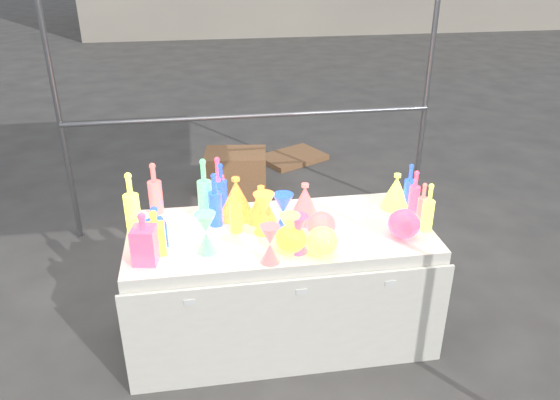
{
  "coord_description": "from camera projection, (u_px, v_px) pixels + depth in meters",
  "views": [
    {
      "loc": [
        -0.45,
        -2.8,
        2.34
      ],
      "look_at": [
        0.0,
        0.0,
        0.95
      ],
      "focal_mm": 35.0,
      "sensor_mm": 36.0,
      "label": 1
    }
  ],
  "objects": [
    {
      "name": "bottle_10",
      "position": [
        423.0,
        204.0,
        3.26
      ],
      "size": [
        0.08,
        0.08,
        0.27
      ],
      "primitive_type": null,
      "rotation": [
        0.0,
        0.0,
        0.34
      ],
      "color": "#2A1FBA",
      "rests_on": "display_table"
    },
    {
      "name": "bottle_8",
      "position": [
        409.0,
        186.0,
        3.45
      ],
      "size": [
        0.09,
        0.09,
        0.3
      ],
      "primitive_type": null,
      "rotation": [
        0.0,
        0.0,
        0.32
      ],
      "color": "#177F49",
      "rests_on": "display_table"
    },
    {
      "name": "hourglass_1",
      "position": [
        270.0,
        244.0,
        2.89
      ],
      "size": [
        0.12,
        0.12,
        0.22
      ],
      "primitive_type": null,
      "rotation": [
        0.0,
        0.0,
        -0.11
      ],
      "color": "#2A1FBA",
      "rests_on": "display_table"
    },
    {
      "name": "bottle_11",
      "position": [
        429.0,
        207.0,
        3.18
      ],
      "size": [
        0.09,
        0.09,
        0.3
      ],
      "primitive_type": null,
      "rotation": [
        0.0,
        0.0,
        -0.38
      ],
      "color": "#146382",
      "rests_on": "display_table"
    },
    {
      "name": "bottle_6",
      "position": [
        236.0,
        210.0,
        3.17
      ],
      "size": [
        0.09,
        0.09,
        0.29
      ],
      "primitive_type": null,
      "rotation": [
        0.0,
        0.0,
        0.27
      ],
      "color": "red",
      "rests_on": "display_table"
    },
    {
      "name": "cardboard_box_closed",
      "position": [
        236.0,
        173.0,
        5.37
      ],
      "size": [
        0.64,
        0.51,
        0.43
      ],
      "primitive_type": "cube",
      "rotation": [
        0.0,
        0.0,
        -0.14
      ],
      "color": "#A27049",
      "rests_on": "ground"
    },
    {
      "name": "globe_1",
      "position": [
        322.0,
        243.0,
        2.97
      ],
      "size": [
        0.19,
        0.19,
        0.14
      ],
      "primitive_type": null,
      "rotation": [
        0.0,
        0.0,
        0.04
      ],
      "color": "#146382",
      "rests_on": "display_table"
    },
    {
      "name": "bottle_7",
      "position": [
        215.0,
        200.0,
        3.23
      ],
      "size": [
        0.1,
        0.1,
        0.34
      ],
      "primitive_type": null,
      "rotation": [
        0.0,
        0.0,
        -0.24
      ],
      "color": "#177F49",
      "rests_on": "display_table"
    },
    {
      "name": "decanter_2",
      "position": [
        156.0,
        226.0,
        3.03
      ],
      "size": [
        0.12,
        0.12,
        0.25
      ],
      "primitive_type": null,
      "rotation": [
        0.0,
        0.0,
        0.35
      ],
      "color": "#177F49",
      "rests_on": "display_table"
    },
    {
      "name": "bottle_9",
      "position": [
        415.0,
        193.0,
        3.38
      ],
      "size": [
        0.07,
        0.07,
        0.29
      ],
      "primitive_type": null,
      "rotation": [
        0.0,
        0.0,
        -0.15
      ],
      "color": "#FF5C1A",
      "rests_on": "display_table"
    },
    {
      "name": "display_table",
      "position": [
        280.0,
        283.0,
        3.4
      ],
      "size": [
        1.84,
        0.83,
        0.75
      ],
      "color": "white",
      "rests_on": "ground"
    },
    {
      "name": "bottle_5",
      "position": [
        204.0,
        190.0,
        3.28
      ],
      "size": [
        0.1,
        0.1,
        0.4
      ],
      "primitive_type": null,
      "rotation": [
        0.0,
        0.0,
        0.18
      ],
      "color": "#AB227F",
      "rests_on": "display_table"
    },
    {
      "name": "bottle_4",
      "position": [
        131.0,
        203.0,
        3.14
      ],
      "size": [
        0.12,
        0.12,
        0.38
      ],
      "primitive_type": null,
      "rotation": [
        0.0,
        0.0,
        0.44
      ],
      "color": "#146382",
      "rests_on": "display_table"
    },
    {
      "name": "hourglass_5",
      "position": [
        283.0,
        213.0,
        3.18
      ],
      "size": [
        0.14,
        0.14,
        0.24
      ],
      "primitive_type": null,
      "rotation": [
        0.0,
        0.0,
        -0.18
      ],
      "color": "#177F49",
      "rests_on": "display_table"
    },
    {
      "name": "decanter_1",
      "position": [
        144.0,
        238.0,
        2.87
      ],
      "size": [
        0.15,
        0.15,
        0.29
      ],
      "primitive_type": null,
      "rotation": [
        0.0,
        0.0,
        -0.18
      ],
      "color": "#FF5C1A",
      "rests_on": "display_table"
    },
    {
      "name": "cardboard_box_flat",
      "position": [
        293.0,
        157.0,
        6.25
      ],
      "size": [
        0.83,
        0.75,
        0.06
      ],
      "primitive_type": "cube",
      "rotation": [
        0.0,
        0.0,
        0.47
      ],
      "color": "#A27049",
      "rests_on": "ground"
    },
    {
      "name": "hourglass_0",
      "position": [
        298.0,
        234.0,
        2.98
      ],
      "size": [
        0.12,
        0.12,
        0.22
      ],
      "primitive_type": null,
      "rotation": [
        0.0,
        0.0,
        0.13
      ],
      "color": "#FF5C1A",
      "rests_on": "display_table"
    },
    {
      "name": "bottle_1",
      "position": [
        221.0,
        187.0,
        3.42
      ],
      "size": [
        0.1,
        0.1,
        0.32
      ],
      "primitive_type": null,
      "rotation": [
        0.0,
        0.0,
        0.35
      ],
      "color": "#177F49",
      "rests_on": "display_table"
    },
    {
      "name": "decanter_0",
      "position": [
        155.0,
        232.0,
        2.97
      ],
      "size": [
        0.11,
        0.11,
        0.26
      ],
      "primitive_type": null,
      "rotation": [
        0.0,
        0.0,
        0.04
      ],
      "color": "red",
      "rests_on": "display_table"
    },
    {
      "name": "lampshade_1",
      "position": [
        236.0,
        197.0,
        3.34
      ],
      "size": [
        0.23,
        0.23,
        0.27
      ],
      "primitive_type": null,
      "rotation": [
        0.0,
        0.0,
        -0.0
      ],
      "color": "yellow",
      "rests_on": "display_table"
    },
    {
      "name": "ground",
      "position": [
        280.0,
        330.0,
        3.58
      ],
      "size": [
        80.0,
        80.0,
        0.0
      ],
      "primitive_type": "plane",
      "color": "#5D5B56",
      "rests_on": "ground"
    },
    {
      "name": "hourglass_3",
      "position": [
        206.0,
        233.0,
        2.98
      ],
      "size": [
        0.15,
        0.15,
        0.24
      ],
      "primitive_type": null,
      "rotation": [
        0.0,
        0.0,
        -0.32
      ],
      "color": "#AB227F",
      "rests_on": "display_table"
    },
    {
      "name": "hourglass_4",
      "position": [
        264.0,
        213.0,
        3.17
      ],
      "size": [
        0.15,
        0.15,
        0.25
      ],
      "primitive_type": null,
      "rotation": [
        0.0,
        0.0,
        0.26
      ],
      "color": "red",
      "rests_on": "display_table"
    },
    {
      "name": "globe_3",
      "position": [
        321.0,
        226.0,
        3.15
      ],
      "size": [
        0.22,
        0.22,
        0.14
      ],
      "primitive_type": null,
      "rotation": [
        0.0,
        0.0,
        -0.29
      ],
      "color": "#2A1FBA",
      "rests_on": "display_table"
    },
    {
      "name": "lampshade_0",
      "position": [
        261.0,
        203.0,
        3.31
      ],
      "size": [
        0.2,
        0.2,
        0.23
      ],
      "primitive_type": null,
      "rotation": [
        0.0,
        0.0,
        -0.02
      ],
      "color": "yellow",
      "rests_on": "display_table"
    },
    {
      "name": "bottle_3",
      "position": [
        155.0,
        188.0,
        3.38
      ],
      "size": [
        0.09,
        0.09,
        0.34
      ],
      "primitive_type": null,
      "rotation": [
        0.0,
        0.0,
        -0.03
      ],
      "color": "#2A1FBA",
      "rests_on": "display_table"
    },
    {
      "name": "hourglass_2",
      "position": [
        290.0,
        234.0,
        2.98
      ],
      "size": [
        0.12,
        0.12,
        0.23
      ],
      "primitive_type": null,
      "rotation": [
        0.0,
        0.0,
        -0.07
      ],
      "color": "#146382",
      "rests_on": "display_table"
    },
    {
      "name": "bottle_2",
      "position": [
        218.0,
        183.0,
        3.43
      ],
      "size": [
        0.08,
        0.08,
        0.35
      ],
      "primitive_type": null,
      "rotation": [
        0.0,
        0.0,
        0.03
      ],
      "color": "#FF5C1A",
      "rests_on": "display_table"
    },
    {
      "name": "lampshade_3",
      "position": [
        396.0,
        191.0,
        3.47
      ],
      "size": [
        0.19,
        0.19,
        0.23
      ],
      "primitive_type": null,
      "rotation": [
        0.0,
        0.0,
        0.01
      ],
      "color": "#146382",
      "rests_on": "display_table"
    },
    {
      "name": "lampshade_2",
      "position": [
        305.0,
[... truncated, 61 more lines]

